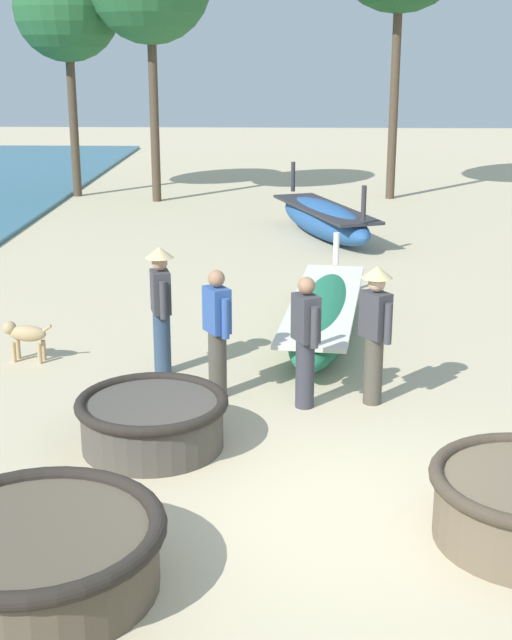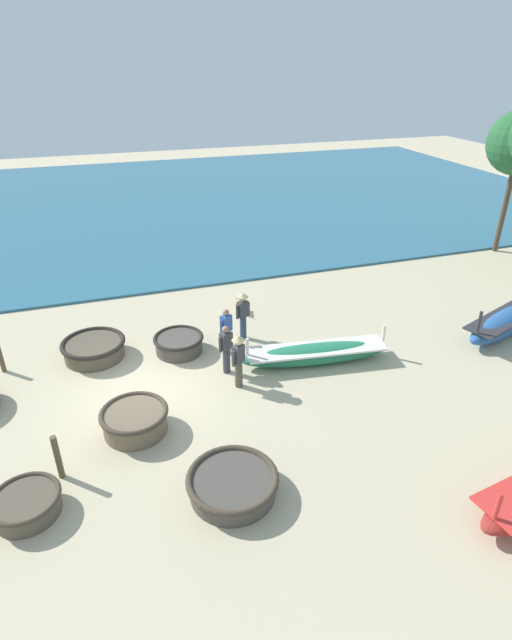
% 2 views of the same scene
% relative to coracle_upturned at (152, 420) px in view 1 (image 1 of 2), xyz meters
% --- Properties ---
extents(ground_plane, '(80.00, 80.00, 0.00)m').
position_rel_coracle_upturned_xyz_m(ground_plane, '(1.91, -1.38, -0.30)').
color(ground_plane, '#C6B793').
extents(coracle_upturned, '(1.61, 1.61, 0.56)m').
position_rel_coracle_upturned_xyz_m(coracle_upturned, '(0.00, 0.00, 0.00)').
color(coracle_upturned, '#4C473F').
rests_on(coracle_upturned, ground).
extents(coracle_far_right, '(1.99, 1.99, 0.59)m').
position_rel_coracle_upturned_xyz_m(coracle_far_right, '(-0.50, -2.60, 0.02)').
color(coracle_far_right, brown).
rests_on(coracle_far_right, ground).
extents(long_boat_white_hull, '(2.39, 4.36, 1.43)m').
position_rel_coracle_upturned_xyz_m(long_boat_white_hull, '(2.24, 10.87, 0.10)').
color(long_boat_white_hull, '#285693').
rests_on(long_boat_white_hull, ground).
extents(long_boat_ochre_hull, '(1.50, 4.77, 1.08)m').
position_rel_coracle_upturned_xyz_m(long_boat_ochre_hull, '(1.95, 3.92, 0.01)').
color(long_boat_ochre_hull, '#237551').
rests_on(long_boat_ochre_hull, ground).
extents(fisherman_standing_left, '(0.36, 0.51, 1.67)m').
position_rel_coracle_upturned_xyz_m(fisherman_standing_left, '(-0.19, 2.21, 0.65)').
color(fisherman_standing_left, '#2D425B').
rests_on(fisherman_standing_left, ground).
extents(fisherman_hauling, '(0.36, 0.47, 1.57)m').
position_rel_coracle_upturned_xyz_m(fisherman_hauling, '(0.58, 1.44, 0.53)').
color(fisherman_hauling, '#4C473D').
rests_on(fisherman_hauling, ground).
extents(fisherman_with_hat, '(0.34, 0.49, 1.57)m').
position_rel_coracle_upturned_xyz_m(fisherman_with_hat, '(1.62, 1.15, 0.53)').
color(fisherman_with_hat, '#383842').
rests_on(fisherman_with_hat, ground).
extents(fisherman_crouching, '(0.38, 0.45, 1.67)m').
position_rel_coracle_upturned_xyz_m(fisherman_crouching, '(2.42, 1.29, 0.65)').
color(fisherman_crouching, '#4C473D').
rests_on(fisherman_crouching, ground).
extents(dog, '(0.68, 0.26, 0.55)m').
position_rel_coracle_upturned_xyz_m(dog, '(-2.09, 2.62, 0.07)').
color(dog, tan).
rests_on(dog, ground).
extents(tree_center, '(2.84, 2.84, 6.46)m').
position_rel_coracle_upturned_xyz_m(tree_center, '(-4.49, 16.34, 4.71)').
color(tree_center, '#4C3D2D').
rests_on(tree_center, ground).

